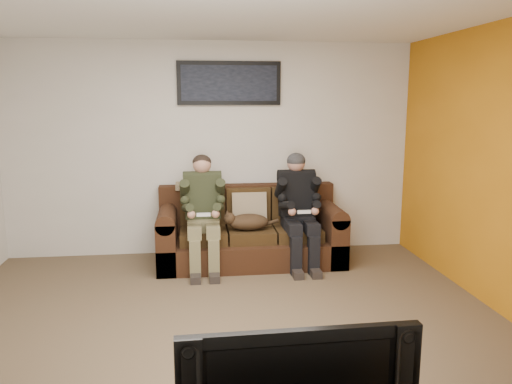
{
  "coord_description": "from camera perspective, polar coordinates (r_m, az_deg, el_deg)",
  "views": [
    {
      "loc": [
        -0.21,
        -3.91,
        1.91
      ],
      "look_at": [
        0.42,
        1.2,
        0.95
      ],
      "focal_mm": 35.0,
      "sensor_mm": 36.0,
      "label": 1
    }
  ],
  "objects": [
    {
      "name": "floor",
      "position": [
        4.36,
        -3.66,
        -15.46
      ],
      "size": [
        5.0,
        5.0,
        0.0
      ],
      "primitive_type": "plane",
      "color": "brown",
      "rests_on": "ground"
    },
    {
      "name": "ceiling",
      "position": [
        3.98,
        -4.12,
        20.53
      ],
      "size": [
        5.0,
        5.0,
        0.0
      ],
      "primitive_type": "plane",
      "rotation": [
        3.14,
        0.0,
        0.0
      ],
      "color": "silver",
      "rests_on": "ground"
    },
    {
      "name": "wall_back",
      "position": [
        6.19,
        -5.06,
        4.86
      ],
      "size": [
        5.0,
        0.0,
        5.0
      ],
      "primitive_type": "plane",
      "rotation": [
        1.57,
        0.0,
        0.0
      ],
      "color": "beige",
      "rests_on": "ground"
    },
    {
      "name": "wall_front",
      "position": [
        1.78,
        0.27,
        -9.42
      ],
      "size": [
        5.0,
        0.0,
        5.0
      ],
      "primitive_type": "plane",
      "rotation": [
        -1.57,
        0.0,
        0.0
      ],
      "color": "beige",
      "rests_on": "ground"
    },
    {
      "name": "sofa",
      "position": [
        5.98,
        -0.74,
        -4.74
      ],
      "size": [
        2.14,
        0.93,
        0.88
      ],
      "color": "#341C0F",
      "rests_on": "ground"
    },
    {
      "name": "throw_pillow",
      "position": [
        5.95,
        -0.79,
        -1.92
      ],
      "size": [
        0.41,
        0.2,
        0.41
      ],
      "primitive_type": "cube",
      "rotation": [
        -0.21,
        0.0,
        0.0
      ],
      "color": "#8E7A5D",
      "rests_on": "sofa"
    },
    {
      "name": "throw_blanket",
      "position": [
        6.1,
        -7.11,
        0.71
      ],
      "size": [
        0.44,
        0.21,
        0.08
      ],
      "primitive_type": "cube",
      "color": "tan",
      "rests_on": "sofa"
    },
    {
      "name": "person_left",
      "position": [
        5.69,
        -6.08,
        -1.59
      ],
      "size": [
        0.51,
        0.87,
        1.28
      ],
      "color": "olive",
      "rests_on": "sofa"
    },
    {
      "name": "person_right",
      "position": [
        5.81,
        4.87,
        -1.28
      ],
      "size": [
        0.51,
        0.86,
        1.29
      ],
      "color": "black",
      "rests_on": "sofa"
    },
    {
      "name": "cat",
      "position": [
        5.72,
        -1.07,
        -3.4
      ],
      "size": [
        0.66,
        0.26,
        0.24
      ],
      "color": "#48311C",
      "rests_on": "sofa"
    },
    {
      "name": "framed_poster",
      "position": [
        6.15,
        -3.09,
        12.31
      ],
      "size": [
        1.25,
        0.05,
        0.52
      ],
      "color": "black",
      "rests_on": "wall_back"
    },
    {
      "name": "television",
      "position": [
        2.35,
        4.43,
        -20.85
      ],
      "size": [
        1.03,
        0.15,
        0.59
      ],
      "primitive_type": "imported",
      "rotation": [
        0.0,
        0.0,
        0.02
      ],
      "color": "black",
      "rests_on": "tv_stand"
    }
  ]
}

